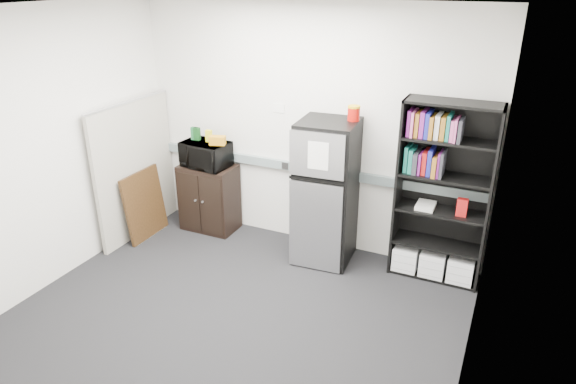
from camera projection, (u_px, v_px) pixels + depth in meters
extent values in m
plane|color=black|center=(232.00, 320.00, 4.70)|extent=(4.00, 4.00, 0.00)
cube|color=white|center=(308.00, 129.00, 5.63)|extent=(4.00, 0.02, 2.70)
cube|color=white|center=(484.00, 233.00, 3.40)|extent=(0.02, 3.50, 2.70)
cube|color=white|center=(46.00, 151.00, 4.94)|extent=(0.02, 3.50, 2.70)
cube|color=white|center=(215.00, 9.00, 3.63)|extent=(4.00, 3.50, 0.02)
cube|color=slate|center=(306.00, 168.00, 5.78)|extent=(3.92, 0.05, 0.10)
cube|color=white|center=(279.00, 108.00, 5.68)|extent=(0.14, 0.00, 0.10)
cube|color=black|center=(399.00, 187.00, 5.22)|extent=(0.02, 0.34, 1.85)
cube|color=black|center=(490.00, 202.00, 4.88)|extent=(0.02, 0.34, 1.85)
cube|color=black|center=(445.00, 188.00, 5.18)|extent=(0.90, 0.02, 1.85)
cube|color=black|center=(455.00, 103.00, 4.69)|extent=(0.90, 0.34, 0.02)
cube|color=black|center=(433.00, 273.00, 5.41)|extent=(0.85, 0.32, 0.03)
cube|color=black|center=(436.00, 244.00, 5.27)|extent=(0.85, 0.32, 0.03)
cube|color=black|center=(441.00, 211.00, 5.12)|extent=(0.85, 0.32, 0.02)
cube|color=black|center=(445.00, 177.00, 4.98)|extent=(0.85, 0.32, 0.02)
cube|color=black|center=(450.00, 140.00, 4.83)|extent=(0.85, 0.32, 0.02)
cube|color=silver|center=(407.00, 256.00, 5.45)|extent=(0.25, 0.30, 0.25)
cube|color=silver|center=(433.00, 262.00, 5.35)|extent=(0.25, 0.30, 0.25)
cube|color=silver|center=(461.00, 268.00, 5.24)|extent=(0.25, 0.30, 0.25)
cube|color=#A6A293|center=(136.00, 170.00, 6.02)|extent=(0.05, 1.30, 1.60)
cube|color=#B2B2B7|center=(127.00, 102.00, 5.70)|extent=(0.06, 1.30, 0.02)
cube|color=black|center=(209.00, 197.00, 6.25)|extent=(0.66, 0.41, 0.82)
cube|color=black|center=(189.00, 202.00, 6.14)|extent=(0.30, 0.01, 0.72)
cube|color=black|center=(211.00, 206.00, 6.01)|extent=(0.30, 0.01, 0.72)
cylinder|color=#B2B2B7|center=(195.00, 200.00, 6.07)|extent=(0.02, 0.02, 0.02)
cylinder|color=#B2B2B7|center=(202.00, 202.00, 6.03)|extent=(0.02, 0.02, 0.02)
imported|color=black|center=(206.00, 154.00, 6.01)|extent=(0.57, 0.41, 0.30)
cube|color=#19582D|center=(194.00, 133.00, 6.01)|extent=(0.07, 0.06, 0.15)
cube|color=#0D3A13|center=(197.00, 134.00, 6.00)|extent=(0.07, 0.06, 0.15)
cube|color=#D3CB13|center=(209.00, 136.00, 5.94)|extent=(0.08, 0.06, 0.14)
cube|color=#BF7C13|center=(218.00, 140.00, 5.85)|extent=(0.20, 0.15, 0.10)
cube|color=black|center=(326.00, 193.00, 5.45)|extent=(0.63, 0.63, 1.54)
cube|color=#B2B2B7|center=(317.00, 155.00, 4.99)|extent=(0.56, 0.06, 0.46)
cube|color=#B2B2B7|center=(315.00, 227.00, 5.30)|extent=(0.56, 0.06, 0.99)
cube|color=black|center=(316.00, 181.00, 5.08)|extent=(0.56, 0.05, 0.03)
cube|color=white|center=(318.00, 156.00, 4.97)|extent=(0.21, 0.02, 0.28)
cube|color=black|center=(329.00, 122.00, 5.14)|extent=(0.63, 0.63, 0.02)
cylinder|color=#B10F08|center=(354.00, 113.00, 5.12)|extent=(0.12, 0.12, 0.15)
cylinder|color=gold|center=(354.00, 105.00, 5.09)|extent=(0.13, 0.13, 0.02)
cube|color=black|center=(145.00, 204.00, 6.07)|extent=(0.13, 0.63, 0.81)
cube|color=beige|center=(146.00, 205.00, 6.06)|extent=(0.08, 0.54, 0.69)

